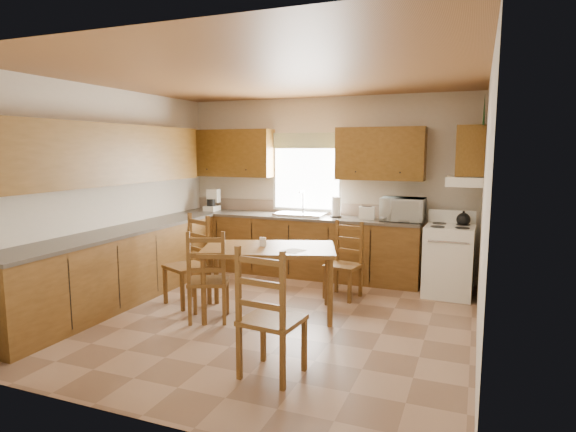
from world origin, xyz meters
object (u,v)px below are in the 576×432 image
at_px(dining_table, 269,281).
at_px(chair_near_right, 272,311).
at_px(stove, 449,261).
at_px(chair_far_left, 186,261).
at_px(chair_near_left, 209,275).
at_px(microwave, 403,209).
at_px(chair_far_right, 343,261).

relative_size(dining_table, chair_near_right, 1.33).
distance_m(stove, chair_far_left, 3.40).
relative_size(chair_near_left, chair_near_right, 0.92).
distance_m(chair_near_right, chair_far_left, 2.22).
bearing_deg(chair_far_left, microwave, 62.78).
height_order(chair_near_right, chair_far_right, chair_near_right).
relative_size(stove, chair_far_right, 0.93).
bearing_deg(dining_table, microwave, 36.28).
relative_size(stove, chair_near_left, 0.88).
distance_m(chair_near_right, chair_far_right, 2.33).
distance_m(microwave, dining_table, 2.31).
bearing_deg(microwave, chair_near_right, -100.20).
xyz_separation_m(chair_near_left, chair_far_right, (1.19, 1.35, -0.03)).
relative_size(chair_near_right, chair_far_left, 1.03).
height_order(chair_near_right, chair_far_left, chair_near_right).
bearing_deg(microwave, chair_far_left, -141.48).
bearing_deg(chair_far_left, chair_far_right, 53.61).
distance_m(chair_near_left, chair_far_left, 0.68).
distance_m(dining_table, chair_near_left, 0.71).
xyz_separation_m(dining_table, chair_near_right, (0.64, -1.39, 0.16)).
bearing_deg(chair_near_right, chair_far_left, -31.70).
relative_size(chair_near_left, chair_far_right, 1.05).
relative_size(dining_table, chair_far_right, 1.53).
bearing_deg(chair_far_left, stove, 52.40).
distance_m(dining_table, chair_far_left, 1.12).
xyz_separation_m(microwave, chair_near_left, (-1.80, -2.24, -0.57)).
bearing_deg(stove, dining_table, -138.70).
bearing_deg(chair_far_right, chair_near_right, -78.72).
distance_m(microwave, chair_near_left, 2.93).
height_order(dining_table, chair_far_left, chair_far_left).
relative_size(microwave, chair_near_left, 0.53).
bearing_deg(dining_table, chair_far_left, 161.68).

